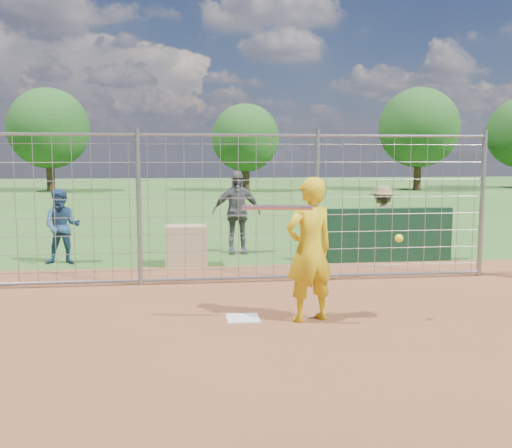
{
  "coord_description": "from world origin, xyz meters",
  "views": [
    {
      "loc": [
        -0.73,
        -7.53,
        2.15
      ],
      "look_at": [
        0.3,
        0.8,
        1.15
      ],
      "focal_mm": 40.0,
      "sensor_mm": 36.0,
      "label": 1
    }
  ],
  "objects": [
    {
      "name": "dugout_wall",
      "position": [
        3.4,
        3.6,
        0.55
      ],
      "size": [
        2.6,
        0.2,
        1.1
      ],
      "primitive_type": "cube",
      "color": "#11381E",
      "rests_on": "ground"
    },
    {
      "name": "equipment_in_play",
      "position": [
        0.76,
        -0.69,
        1.43
      ],
      "size": [
        2.05,
        0.21,
        0.5
      ],
      "color": "silver",
      "rests_on": "ground"
    },
    {
      "name": "ground",
      "position": [
        0.0,
        0.0,
        0.0
      ],
      "size": [
        100.0,
        100.0,
        0.0
      ],
      "primitive_type": "plane",
      "color": "#2D591E",
      "rests_on": "ground"
    },
    {
      "name": "bystander_b",
      "position": [
        0.38,
        4.97,
        0.92
      ],
      "size": [
        1.08,
        0.47,
        1.83
      ],
      "primitive_type": "imported",
      "rotation": [
        0.0,
        0.0,
        0.02
      ],
      "color": "#535257",
      "rests_on": "ground"
    },
    {
      "name": "backstop_fence",
      "position": [
        0.0,
        2.0,
        1.26
      ],
      "size": [
        9.08,
        0.08,
        2.6
      ],
      "color": "gray",
      "rests_on": "ground"
    },
    {
      "name": "equipment_bin",
      "position": [
        -0.74,
        3.65,
        0.4
      ],
      "size": [
        0.8,
        0.55,
        0.8
      ],
      "primitive_type": "cube",
      "rotation": [
        0.0,
        0.0,
        0.0
      ],
      "color": "tan",
      "rests_on": "ground"
    },
    {
      "name": "infield_dirt",
      "position": [
        0.0,
        -3.0,
        0.01
      ],
      "size": [
        18.0,
        18.0,
        0.0
      ],
      "primitive_type": "plane",
      "color": "brown",
      "rests_on": "ground"
    },
    {
      "name": "bystander_a",
      "position": [
        -3.19,
        4.16,
        0.75
      ],
      "size": [
        0.74,
        0.58,
        1.51
      ],
      "primitive_type": "imported",
      "rotation": [
        0.0,
        0.0,
        0.01
      ],
      "color": "navy",
      "rests_on": "ground"
    },
    {
      "name": "batter",
      "position": [
        0.86,
        -0.37,
        0.94
      ],
      "size": [
        0.8,
        0.65,
        1.89
      ],
      "primitive_type": "imported",
      "rotation": [
        0.0,
        0.0,
        3.48
      ],
      "color": "gold",
      "rests_on": "ground"
    },
    {
      "name": "tree_line",
      "position": [
        3.13,
        28.13,
        3.71
      ],
      "size": [
        44.66,
        6.72,
        6.48
      ],
      "color": "#3F2B19",
      "rests_on": "ground"
    },
    {
      "name": "bystander_c",
      "position": [
        3.6,
        4.62,
        0.76
      ],
      "size": [
        1.13,
        0.92,
        1.52
      ],
      "primitive_type": "imported",
      "rotation": [
        0.0,
        0.0,
        3.57
      ],
      "color": "olive",
      "rests_on": "ground"
    },
    {
      "name": "home_plate",
      "position": [
        0.0,
        -0.2,
        0.01
      ],
      "size": [
        0.43,
        0.43,
        0.02
      ],
      "primitive_type": "cube",
      "color": "silver",
      "rests_on": "ground"
    }
  ]
}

